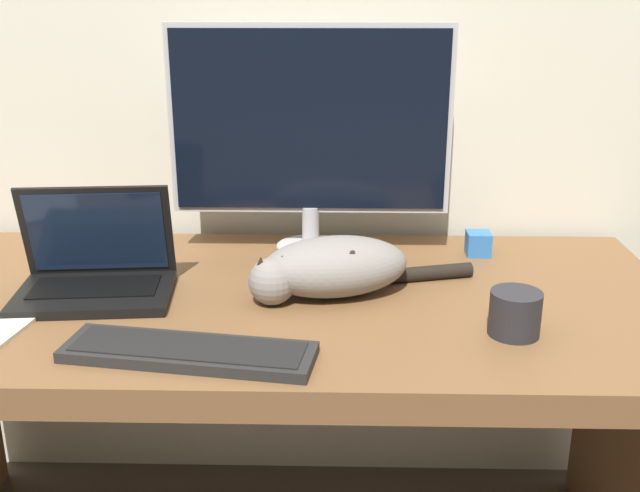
# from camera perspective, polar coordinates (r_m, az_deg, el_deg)

# --- Properties ---
(wall_back) EXTENTS (6.40, 0.06, 2.60)m
(wall_back) POSITION_cam_1_polar(r_m,az_deg,el_deg) (1.90, -3.14, 18.06)
(wall_back) COLOR beige
(wall_back) RESTS_ON ground_plane
(desk) EXTENTS (1.71, 0.79, 0.73)m
(desk) POSITION_cam_1_polar(r_m,az_deg,el_deg) (1.63, -3.91, -8.22)
(desk) COLOR brown
(desk) RESTS_ON ground_plane
(monitor) EXTENTS (0.65, 0.16, 0.53)m
(monitor) POSITION_cam_1_polar(r_m,az_deg,el_deg) (1.73, -0.76, 8.75)
(monitor) COLOR #B2B2B7
(monitor) RESTS_ON desk
(laptop) EXTENTS (0.33, 0.24, 0.22)m
(laptop) POSITION_cam_1_polar(r_m,az_deg,el_deg) (1.62, -16.74, -2.03)
(laptop) COLOR black
(laptop) RESTS_ON desk
(external_keyboard) EXTENTS (0.45, 0.18, 0.02)m
(external_keyboard) POSITION_cam_1_polar(r_m,az_deg,el_deg) (1.32, -9.97, -7.94)
(external_keyboard) COLOR black
(external_keyboard) RESTS_ON desk
(cat) EXTENTS (0.48, 0.24, 0.12)m
(cat) POSITION_cam_1_polar(r_m,az_deg,el_deg) (1.54, 0.86, -1.56)
(cat) COLOR gray
(cat) RESTS_ON desk
(coffee_mug) EXTENTS (0.09, 0.09, 0.08)m
(coffee_mug) POSITION_cam_1_polar(r_m,az_deg,el_deg) (1.42, 14.64, -4.99)
(coffee_mug) COLOR #232328
(coffee_mug) RESTS_ON desk
(small_toy) EXTENTS (0.06, 0.06, 0.06)m
(small_toy) POSITION_cam_1_polar(r_m,az_deg,el_deg) (1.82, 11.97, 0.19)
(small_toy) COLOR #2D6BB7
(small_toy) RESTS_ON desk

